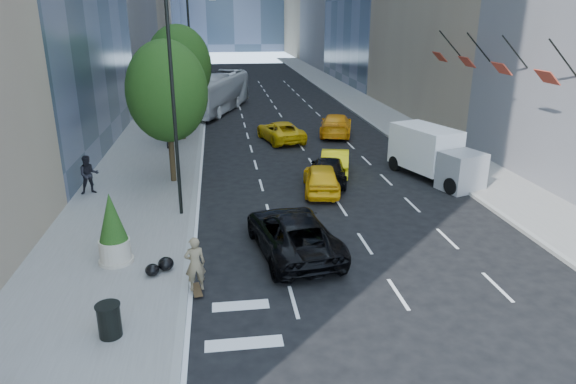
{
  "coord_description": "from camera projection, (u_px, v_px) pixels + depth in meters",
  "views": [
    {
      "loc": [
        -4.63,
        -18.26,
        8.77
      ],
      "look_at": [
        -1.84,
        2.13,
        1.6
      ],
      "focal_mm": 32.0,
      "sensor_mm": 36.0,
      "label": 1
    }
  ],
  "objects": [
    {
      "name": "sidewalk_left",
      "position": [
        171.0,
        113.0,
        47.45
      ],
      "size": [
        6.0,
        120.0,
        0.15
      ],
      "primitive_type": "cube",
      "color": "slate",
      "rests_on": "ground"
    },
    {
      "name": "tree_near",
      "position": [
        167.0,
        92.0,
        26.42
      ],
      "size": [
        4.2,
        4.2,
        7.46
      ],
      "color": "black",
      "rests_on": "sidewalk_left"
    },
    {
      "name": "planter_shrub",
      "position": [
        113.0,
        230.0,
        18.4
      ],
      "size": [
        1.12,
        1.12,
        2.68
      ],
      "color": "#BAAF9A",
      "rests_on": "sidewalk_left"
    },
    {
      "name": "pedestrian_a",
      "position": [
        89.0,
        175.0,
        25.69
      ],
      "size": [
        1.14,
        1.0,
        1.97
      ],
      "primitive_type": "imported",
      "rotation": [
        0.0,
        0.0,
        0.3
      ],
      "color": "black",
      "rests_on": "sidewalk_left"
    },
    {
      "name": "ground",
      "position": [
        341.0,
        245.0,
        20.56
      ],
      "size": [
        160.0,
        160.0,
        0.0
      ],
      "primitive_type": "plane",
      "color": "black",
      "rests_on": "ground"
    },
    {
      "name": "sidewalk_right",
      "position": [
        370.0,
        108.0,
        49.89
      ],
      "size": [
        4.0,
        120.0,
        0.15
      ],
      "primitive_type": "cube",
      "color": "slate",
      "rests_on": "ground"
    },
    {
      "name": "lamp_far",
      "position": [
        193.0,
        55.0,
        38.42
      ],
      "size": [
        2.13,
        0.22,
        10.0
      ],
      "color": "black",
      "rests_on": "sidewalk_left"
    },
    {
      "name": "taxi_c",
      "position": [
        280.0,
        131.0,
        37.13
      ],
      "size": [
        3.46,
        5.58,
        1.44
      ],
      "primitive_type": "imported",
      "rotation": [
        0.0,
        0.0,
        3.36
      ],
      "color": "#DEB00B",
      "rests_on": "ground"
    },
    {
      "name": "taxi_d",
      "position": [
        336.0,
        125.0,
        38.94
      ],
      "size": [
        3.63,
        5.94,
        1.61
      ],
      "primitive_type": "imported",
      "rotation": [
        0.0,
        0.0,
        2.87
      ],
      "color": "#FFA20D",
      "rests_on": "ground"
    },
    {
      "name": "tree_far",
      "position": [
        188.0,
        60.0,
        48.06
      ],
      "size": [
        3.9,
        3.9,
        6.92
      ],
      "color": "black",
      "rests_on": "sidewalk_left"
    },
    {
      "name": "city_bus",
      "position": [
        216.0,
        93.0,
        47.92
      ],
      "size": [
        6.89,
        12.97,
        3.53
      ],
      "primitive_type": "imported",
      "rotation": [
        0.0,
        0.0,
        -0.33
      ],
      "color": "silver",
      "rests_on": "ground"
    },
    {
      "name": "black_sedan_lincoln",
      "position": [
        293.0,
        233.0,
        19.67
      ],
      "size": [
        3.52,
        6.19,
        1.63
      ],
      "primitive_type": "imported",
      "rotation": [
        0.0,
        0.0,
        3.29
      ],
      "color": "black",
      "rests_on": "ground"
    },
    {
      "name": "pedestrian_b",
      "position": [
        169.0,
        137.0,
        34.44
      ],
      "size": [
        1.02,
        0.71,
        1.61
      ],
      "primitive_type": "imported",
      "rotation": [
        0.0,
        0.0,
        2.77
      ],
      "color": "black",
      "rests_on": "sidewalk_left"
    },
    {
      "name": "trash_can",
      "position": [
        109.0,
        321.0,
        14.35
      ],
      "size": [
        0.64,
        0.64,
        0.96
      ],
      "primitive_type": "cylinder",
      "color": "black",
      "rests_on": "sidewalk_left"
    },
    {
      "name": "traffic_signal",
      "position": [
        199.0,
        58.0,
        55.77
      ],
      "size": [
        2.48,
        0.53,
        5.2
      ],
      "color": "black",
      "rests_on": "sidewalk_left"
    },
    {
      "name": "garbage_bags",
      "position": [
        160.0,
        266.0,
        18.02
      ],
      "size": [
        0.96,
        0.93,
        0.48
      ],
      "color": "black",
      "rests_on": "sidewalk_left"
    },
    {
      "name": "box_truck",
      "position": [
        434.0,
        154.0,
        28.41
      ],
      "size": [
        3.79,
        6.18,
        2.79
      ],
      "rotation": [
        0.0,
        0.0,
        0.32
      ],
      "color": "white",
      "rests_on": "ground"
    },
    {
      "name": "facade_flags",
      "position": [
        486.0,
        62.0,
        29.25
      ],
      "size": [
        1.85,
        13.3,
        2.05
      ],
      "color": "black",
      "rests_on": "ground"
    },
    {
      "name": "skateboarder",
      "position": [
        195.0,
        267.0,
        16.73
      ],
      "size": [
        0.75,
        0.56,
        1.88
      ],
      "primitive_type": "imported",
      "rotation": [
        0.0,
        0.0,
        3.32
      ],
      "color": "#756549",
      "rests_on": "ground"
    },
    {
      "name": "taxi_b",
      "position": [
        335.0,
        161.0,
        29.62
      ],
      "size": [
        2.58,
        4.64,
        1.45
      ],
      "primitive_type": "imported",
      "rotation": [
        0.0,
        0.0,
        2.89
      ],
      "color": "yellow",
      "rests_on": "ground"
    },
    {
      "name": "black_sedan_mercedes",
      "position": [
        329.0,
        170.0,
        27.97
      ],
      "size": [
        2.99,
        5.15,
        1.4
      ],
      "primitive_type": "imported",
      "rotation": [
        0.0,
        0.0,
        2.92
      ],
      "color": "black",
      "rests_on": "ground"
    },
    {
      "name": "tree_mid",
      "position": [
        179.0,
        66.0,
        35.67
      ],
      "size": [
        4.5,
        4.5,
        7.99
      ],
      "color": "black",
      "rests_on": "sidewalk_left"
    },
    {
      "name": "lamp_near",
      "position": [
        177.0,
        88.0,
        21.58
      ],
      "size": [
        2.13,
        0.22,
        10.0
      ],
      "color": "black",
      "rests_on": "sidewalk_left"
    },
    {
      "name": "taxi_a",
      "position": [
        321.0,
        178.0,
        26.46
      ],
      "size": [
        2.38,
        4.64,
        1.51
      ],
      "primitive_type": "imported",
      "rotation": [
        0.0,
        0.0,
        3.0
      ],
      "color": "#FFBA0D",
      "rests_on": "ground"
    }
  ]
}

